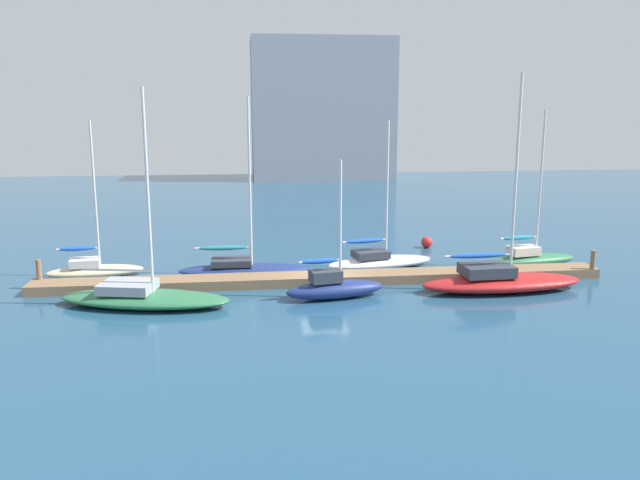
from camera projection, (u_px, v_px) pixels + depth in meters
name	position (u px, v px, depth m)	size (l,w,h in m)	color
ground_plane	(324.00, 283.00, 35.22)	(120.00, 120.00, 0.00)	navy
dock_pier	(324.00, 279.00, 35.17)	(30.95, 1.76, 0.51)	#846647
dock_piling_near_end	(39.00, 274.00, 33.97)	(0.28, 0.28, 1.59)	#846647
dock_piling_far_end	(593.00, 264.00, 36.15)	(0.28, 0.28, 1.59)	#846647
sailboat_0	(94.00, 268.00, 36.37)	(5.48, 2.49, 8.74)	beige
sailboat_1	(143.00, 296.00, 31.09)	(8.71, 4.51, 10.34)	#2D7047
sailboat_2	(243.00, 267.00, 36.91)	(7.58, 2.26, 10.01)	navy
sailboat_3	(334.00, 286.00, 32.31)	(5.25, 2.32, 6.94)	navy
sailboat_4	(379.00, 260.00, 38.52)	(6.89, 3.40, 8.67)	white
sailboat_5	(500.00, 280.00, 33.62)	(8.70, 2.93, 11.09)	#B21E1E
sailboat_6	(530.00, 257.00, 38.71)	(6.05, 2.53, 9.29)	#2D7047
mooring_buoy_red	(427.00, 242.00, 44.05)	(0.77, 0.77, 0.77)	red
harbor_building_distant	(321.00, 109.00, 86.89)	(18.65, 10.31, 18.33)	#9399A3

